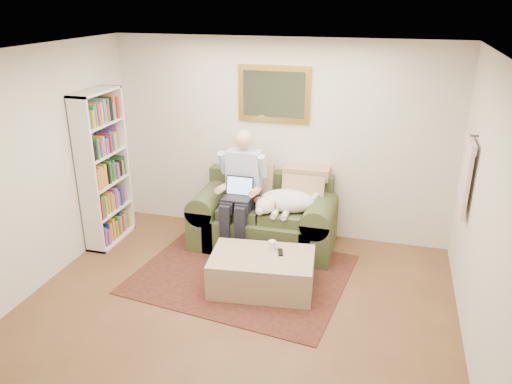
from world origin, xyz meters
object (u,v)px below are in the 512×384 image
at_px(laptop, 238,192).
at_px(bookshelf, 103,169).
at_px(ottoman, 262,272).
at_px(coffee_mug, 272,245).
at_px(sleeping_dog, 288,201).
at_px(seated_man, 240,193).
at_px(sofa, 264,223).

height_order(laptop, bookshelf, bookshelf).
height_order(ottoman, coffee_mug, coffee_mug).
bearing_deg(ottoman, sleeping_dog, 85.37).
distance_m(seated_man, ottoman, 1.16).
bearing_deg(sofa, seated_man, -148.55).
bearing_deg(laptop, coffee_mug, -46.21).
distance_m(laptop, bookshelf, 1.77).
relative_size(ottoman, bookshelf, 0.56).
relative_size(sleeping_dog, ottoman, 0.66).
relative_size(sofa, sleeping_dog, 2.43).
xyz_separation_m(seated_man, coffee_mug, (0.59, -0.68, -0.30)).
height_order(sleeping_dog, ottoman, sleeping_dog).
height_order(seated_man, ottoman, seated_man).
relative_size(laptop, sleeping_dog, 0.47).
xyz_separation_m(seated_man, laptop, (-0.00, -0.07, 0.04)).
relative_size(sofa, bookshelf, 0.91).
bearing_deg(sleeping_dog, bookshelf, -172.29).
bearing_deg(seated_man, sleeping_dog, 7.13).
bearing_deg(sofa, laptop, -138.98).
relative_size(sofa, coffee_mug, 18.11).
bearing_deg(sleeping_dog, laptop, -166.36).
bearing_deg(sofa, bookshelf, -168.55).
bearing_deg(ottoman, coffee_mug, 69.89).
bearing_deg(bookshelf, sleeping_dog, 7.71).
distance_m(sofa, laptop, 0.60).
bearing_deg(sleeping_dog, sofa, 164.26).
bearing_deg(seated_man, bookshelf, -172.09).
bearing_deg(laptop, seated_man, 90.00).
distance_m(sofa, coffee_mug, 0.92).
xyz_separation_m(seated_man, bookshelf, (-1.75, -0.24, 0.24)).
height_order(laptop, ottoman, laptop).
height_order(seated_man, bookshelf, bookshelf).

